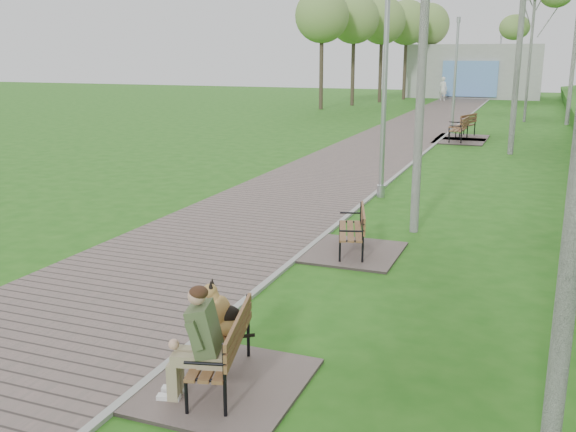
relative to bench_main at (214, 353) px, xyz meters
name	(u,v)px	position (x,y,z in m)	size (l,w,h in m)	color
walkway	(383,145)	(-2.43, 18.05, -0.36)	(3.50, 67.00, 0.04)	#665852
kerb	(431,147)	(-0.68, 18.05, -0.35)	(0.10, 67.00, 0.05)	#999993
building_north	(474,71)	(-2.18, 47.52, 1.62)	(10.00, 5.20, 4.00)	#9E9E99
bench_main	(214,353)	(0.00, 0.00, 0.00)	(1.57, 1.74, 1.37)	#665852
bench_second	(351,243)	(0.05, 4.87, -0.20)	(1.56, 1.73, 0.96)	#665852
bench_third	(462,132)	(0.01, 21.40, -0.15)	(1.95, 2.17, 1.20)	#665852
bench_far	(458,136)	(0.02, 20.18, -0.16)	(1.89, 2.11, 1.16)	#665852
lamp_post_second	(384,98)	(-0.49, 9.40, 1.93)	(0.19, 0.19, 4.94)	#A0A2A8
lamp_post_third	(455,80)	(-0.59, 23.02, 1.85)	(0.18, 0.18, 4.77)	#A0A2A8
lamp_post_far	(499,69)	(-0.24, 46.09, 1.79)	(0.18, 0.18, 4.64)	#A0A2A8
pedestrian_near	(443,89)	(-3.72, 42.37, 0.48)	(0.62, 0.41, 1.71)	silver
birch_far_b	(534,7)	(2.18, 29.00, 5.07)	(2.32, 2.32, 6.94)	silver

